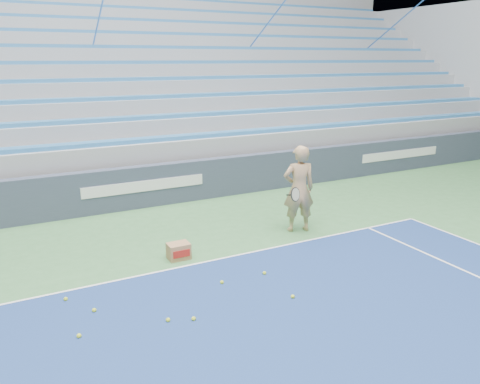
# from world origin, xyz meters

# --- Properties ---
(sponsor_barrier) EXTENTS (30.00, 0.32, 1.10)m
(sponsor_barrier) POSITION_xyz_m (0.00, 15.88, 0.55)
(sponsor_barrier) COLOR #353E52
(sponsor_barrier) RESTS_ON ground
(bleachers) EXTENTS (31.00, 9.15, 7.30)m
(bleachers) POSITION_xyz_m (0.00, 21.60, 2.36)
(bleachers) COLOR #95979D
(bleachers) RESTS_ON ground
(tennis_player) EXTENTS (1.01, 0.94, 1.96)m
(tennis_player) POSITION_xyz_m (2.59, 12.53, 0.98)
(tennis_player) COLOR tan
(tennis_player) RESTS_ON ground
(ball_box) EXTENTS (0.42, 0.33, 0.31)m
(ball_box) POSITION_xyz_m (-0.35, 12.30, 0.16)
(ball_box) COLOR #9D724C
(ball_box) RESTS_ON ground
(tennis_ball_0) EXTENTS (0.07, 0.07, 0.07)m
(tennis_ball_0) POSITION_xyz_m (-1.30, 10.20, 0.03)
(tennis_ball_0) COLOR #CFE72F
(tennis_ball_0) RESTS_ON ground
(tennis_ball_1) EXTENTS (0.07, 0.07, 0.07)m
(tennis_ball_1) POSITION_xyz_m (0.74, 9.94, 0.03)
(tennis_ball_1) COLOR #CFE72F
(tennis_ball_1) RESTS_ON ground
(tennis_ball_2) EXTENTS (0.07, 0.07, 0.07)m
(tennis_ball_2) POSITION_xyz_m (-0.07, 10.93, 0.03)
(tennis_ball_2) COLOR #CFE72F
(tennis_ball_2) RESTS_ON ground
(tennis_ball_3) EXTENTS (0.07, 0.07, 0.07)m
(tennis_ball_3) POSITION_xyz_m (0.77, 10.90, 0.03)
(tennis_ball_3) COLOR #CFE72F
(tennis_ball_3) RESTS_ON ground
(tennis_ball_4) EXTENTS (0.07, 0.07, 0.07)m
(tennis_ball_4) POSITION_xyz_m (-2.22, 10.99, 0.03)
(tennis_ball_4) COLOR #CFE72F
(tennis_ball_4) RESTS_ON ground
(tennis_ball_5) EXTENTS (0.07, 0.07, 0.07)m
(tennis_ball_5) POSITION_xyz_m (-0.95, 10.06, 0.03)
(tennis_ball_5) COLOR #CFE72F
(tennis_ball_5) RESTS_ON ground
(tennis_ball_6) EXTENTS (0.07, 0.07, 0.07)m
(tennis_ball_6) POSITION_xyz_m (-2.56, 11.56, 0.03)
(tennis_ball_6) COLOR #CFE72F
(tennis_ball_6) RESTS_ON ground
(tennis_ball_7) EXTENTS (0.07, 0.07, 0.07)m
(tennis_ball_7) POSITION_xyz_m (-2.54, 10.38, 0.03)
(tennis_ball_7) COLOR #CFE72F
(tennis_ball_7) RESTS_ON ground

